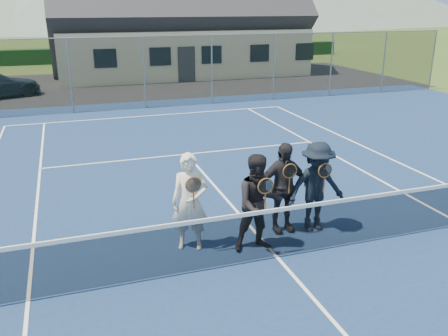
# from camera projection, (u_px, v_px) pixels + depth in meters

# --- Properties ---
(ground) EXTENTS (220.00, 220.00, 0.00)m
(ground) POSITION_uv_depth(u_px,v_px,m) (126.00, 85.00, 26.32)
(ground) COLOR #344A1A
(ground) RESTS_ON ground
(court_surface) EXTENTS (30.00, 30.00, 0.02)m
(court_surface) POSITION_uv_depth(u_px,v_px,m) (277.00, 257.00, 8.41)
(court_surface) COLOR navy
(court_surface) RESTS_ON ground
(tarmac_carpark) EXTENTS (40.00, 12.00, 0.01)m
(tarmac_carpark) POSITION_uv_depth(u_px,v_px,m) (50.00, 89.00, 25.11)
(tarmac_carpark) COLOR black
(tarmac_carpark) RESTS_ON ground
(hedge_row) EXTENTS (40.00, 1.20, 1.10)m
(hedge_row) POSITION_uv_depth(u_px,v_px,m) (105.00, 55.00, 36.88)
(hedge_row) COLOR black
(hedge_row) RESTS_ON ground
(court_markings) EXTENTS (11.03, 23.83, 0.01)m
(court_markings) POSITION_uv_depth(u_px,v_px,m) (277.00, 257.00, 8.40)
(court_markings) COLOR white
(court_markings) RESTS_ON court_surface
(tennis_net) EXTENTS (11.68, 0.08, 1.10)m
(tennis_net) POSITION_uv_depth(u_px,v_px,m) (278.00, 230.00, 8.23)
(tennis_net) COLOR slate
(tennis_net) RESTS_ON ground
(perimeter_fence) EXTENTS (30.07, 0.07, 3.02)m
(perimeter_fence) POSITION_uv_depth(u_px,v_px,m) (144.00, 73.00, 20.00)
(perimeter_fence) COLOR slate
(perimeter_fence) RESTS_ON ground
(clubhouse) EXTENTS (15.60, 8.20, 7.70)m
(clubhouse) POSITION_uv_depth(u_px,v_px,m) (177.00, 9.00, 29.80)
(clubhouse) COLOR beige
(clubhouse) RESTS_ON ground
(player_a) EXTENTS (0.77, 0.64, 1.80)m
(player_a) POSITION_uv_depth(u_px,v_px,m) (190.00, 202.00, 8.45)
(player_a) COLOR silver
(player_a) RESTS_ON court_surface
(player_b) EXTENTS (0.93, 0.75, 1.80)m
(player_b) POSITION_uv_depth(u_px,v_px,m) (259.00, 203.00, 8.40)
(player_b) COLOR black
(player_b) RESTS_ON court_surface
(player_c) EXTENTS (1.06, 0.51, 1.80)m
(player_c) POSITION_uv_depth(u_px,v_px,m) (283.00, 188.00, 9.11)
(player_c) COLOR black
(player_c) RESTS_ON court_surface
(player_d) EXTENTS (1.19, 0.72, 1.80)m
(player_d) POSITION_uv_depth(u_px,v_px,m) (316.00, 187.00, 9.15)
(player_d) COLOR black
(player_d) RESTS_ON court_surface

